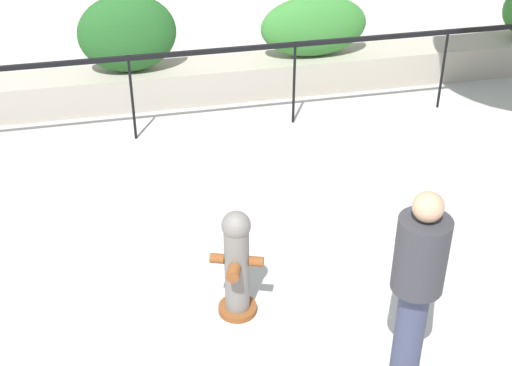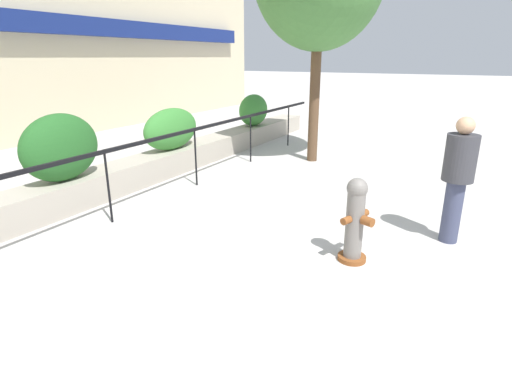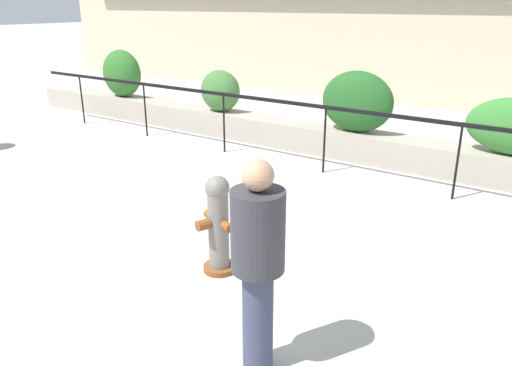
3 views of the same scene
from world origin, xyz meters
The scene contains 8 objects.
ground_plane centered at (0.00, 0.00, 0.00)m, with size 120.00×120.00×0.00m, color #BCB7B2.
planter_wall_low centered at (0.00, 6.00, 0.25)m, with size 18.00×0.70×0.50m, color #ADA393.
fence_railing_segment centered at (0.00, 4.90, 1.02)m, with size 15.00×0.05×1.15m.
hedge_bush_2 centered at (0.06, 6.00, 1.05)m, with size 1.35×0.65×1.10m, color #235B23.
hedge_bush_3 centered at (2.73, 6.00, 0.95)m, with size 1.59×0.58×0.90m, color #387F33.
hedge_bush_4 centered at (6.35, 6.00, 0.95)m, with size 1.17×0.69×0.91m, color #387F33.
fire_hydrant centered at (0.63, 1.30, 0.55)m, with size 0.47×0.48×1.08m.
pedestrian centered at (1.83, 0.30, 0.99)m, with size 0.56×0.56×1.73m.
Camera 2 is at (-3.89, 0.14, 2.45)m, focal length 28.00 mm.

